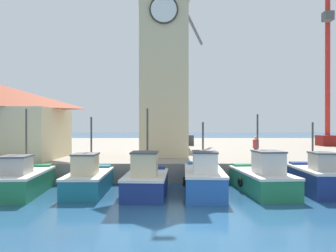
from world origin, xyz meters
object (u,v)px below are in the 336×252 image
(fishing_boat_right_inner, at_px, (262,178))
(fishing_boat_mid_left, at_px, (89,179))
(clock_tower, at_px, (164,50))
(fishing_boat_right_outer, at_px, (317,178))
(port_crane_near, at_px, (328,87))
(dock_worker_near_tower, at_px, (256,148))
(fishing_boat_center, at_px, (146,181))
(fishing_boat_mid_right, at_px, (204,179))
(fishing_boat_left_inner, at_px, (22,180))
(port_crane_far, at_px, (185,92))

(fishing_boat_right_inner, bearing_deg, fishing_boat_mid_left, 179.79)
(clock_tower, bearing_deg, fishing_boat_right_outer, -45.19)
(fishing_boat_right_outer, distance_m, port_crane_near, 24.16)
(clock_tower, height_order, dock_worker_near_tower, clock_tower)
(fishing_boat_center, xyz_separation_m, fishing_boat_mid_right, (2.95, 0.30, 0.04))
(fishing_boat_right_outer, bearing_deg, clock_tower, 134.81)
(fishing_boat_right_outer, bearing_deg, dock_worker_near_tower, 115.16)
(fishing_boat_mid_left, bearing_deg, fishing_boat_right_inner, -0.21)
(fishing_boat_mid_left, distance_m, clock_tower, 12.21)
(fishing_boat_mid_right, bearing_deg, fishing_boat_right_inner, 5.73)
(fishing_boat_center, relative_size, clock_tower, 0.26)
(fishing_boat_left_inner, bearing_deg, port_crane_far, 66.08)
(fishing_boat_mid_left, height_order, fishing_boat_center, fishing_boat_center)
(fishing_boat_left_inner, xyz_separation_m, fishing_boat_right_outer, (15.24, 0.15, 0.07))
(fishing_boat_left_inner, distance_m, fishing_boat_right_inner, 12.47)
(fishing_boat_left_inner, bearing_deg, port_crane_near, 38.42)
(fishing_boat_center, height_order, fishing_boat_mid_right, fishing_boat_center)
(fishing_boat_mid_right, height_order, port_crane_far, port_crane_far)
(fishing_boat_right_inner, distance_m, port_crane_near, 25.35)
(fishing_boat_right_outer, height_order, port_crane_near, port_crane_near)
(fishing_boat_mid_left, relative_size, fishing_boat_right_inner, 0.88)
(fishing_boat_center, distance_m, port_crane_near, 29.47)
(port_crane_far, relative_size, dock_worker_near_tower, 9.97)
(fishing_boat_left_inner, height_order, dock_worker_near_tower, fishing_boat_left_inner)
(fishing_boat_center, relative_size, fishing_boat_right_inner, 0.84)
(clock_tower, distance_m, dock_worker_near_tower, 10.11)
(port_crane_far, distance_m, dock_worker_near_tower, 18.59)
(fishing_boat_right_inner, relative_size, port_crane_near, 0.29)
(fishing_boat_center, xyz_separation_m, dock_worker_near_tower, (6.85, 4.66, 1.30))
(port_crane_near, bearing_deg, fishing_boat_left_inner, -141.58)
(fishing_boat_right_inner, relative_size, clock_tower, 0.31)
(fishing_boat_mid_left, xyz_separation_m, fishing_boat_mid_right, (6.01, -0.35, 0.08))
(fishing_boat_right_inner, xyz_separation_m, clock_tower, (-5.22, 7.83, 8.51))
(port_crane_near, distance_m, port_crane_far, 16.31)
(fishing_boat_mid_left, xyz_separation_m, dock_worker_near_tower, (9.91, 4.01, 1.34))
(fishing_boat_left_inner, xyz_separation_m, clock_tower, (7.24, 8.20, 8.53))
(fishing_boat_left_inner, height_order, port_crane_far, port_crane_far)
(fishing_boat_right_inner, bearing_deg, fishing_boat_mid_right, -174.27)
(fishing_boat_mid_left, bearing_deg, fishing_boat_right_outer, -1.23)
(fishing_boat_right_inner, distance_m, dock_worker_near_tower, 4.32)
(port_crane_near, bearing_deg, fishing_boat_right_outer, -117.65)
(fishing_boat_mid_left, distance_m, port_crane_far, 23.36)
(fishing_boat_left_inner, distance_m, dock_worker_near_tower, 14.01)
(fishing_boat_right_outer, height_order, clock_tower, clock_tower)
(fishing_boat_mid_right, xyz_separation_m, dock_worker_near_tower, (3.90, 4.36, 1.26))
(fishing_boat_center, distance_m, port_crane_far, 23.32)
(fishing_boat_right_inner, height_order, port_crane_near, port_crane_near)
(fishing_boat_right_inner, height_order, port_crane_far, port_crane_far)
(fishing_boat_mid_right, height_order, fishing_boat_right_outer, fishing_boat_mid_right)
(port_crane_near, height_order, dock_worker_near_tower, port_crane_near)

